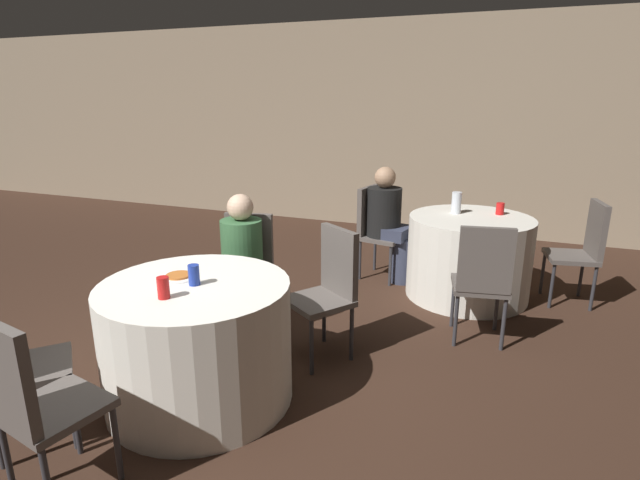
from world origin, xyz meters
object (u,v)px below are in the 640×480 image
object	(u,v)px
chair_near_south	(31,396)
chair_near_southwest	(5,352)
chair_far_west	(375,224)
bottle_far	(456,203)
chair_near_northeast	(329,282)
table_far	(468,257)
table_near	(198,342)
person_green_jacket	(240,270)
chair_near_north	(247,263)
soda_can_blue	(194,275)
pizza_plate_near	(179,276)
chair_far_east	(584,244)
chair_far_south	(483,275)
soda_can_red	(163,288)
person_black_shirt	(390,223)

from	to	relation	value
chair_near_south	chair_near_southwest	size ratio (longest dim) A/B	1.00
chair_far_west	bottle_far	distance (m)	0.86
chair_far_west	chair_near_northeast	bearing A→B (deg)	16.05
chair_near_northeast	chair_far_west	xyz separation A→B (m)	(-0.13, 1.70, 0.00)
chair_near_northeast	chair_near_southwest	bearing A→B (deg)	85.98
bottle_far	table_far	bearing A→B (deg)	-34.62
table_near	bottle_far	xyz separation A→B (m)	(1.22, 2.43, 0.48)
person_green_jacket	table_near	bearing A→B (deg)	90.00
chair_near_north	chair_near_northeast	world-z (taller)	same
soda_can_blue	bottle_far	distance (m)	2.72
chair_near_southwest	pizza_plate_near	xyz separation A→B (m)	(0.51, 0.79, 0.21)
pizza_plate_near	bottle_far	distance (m)	2.74
table_far	chair_far_west	distance (m)	0.99
chair_far_east	chair_far_west	bearing A→B (deg)	78.82
chair_near_southwest	chair_far_south	world-z (taller)	same
table_near	bottle_far	world-z (taller)	bottle_far
chair_near_south	chair_far_west	bearing A→B (deg)	91.34
table_near	chair_far_east	size ratio (longest dim) A/B	1.21
table_far	chair_far_west	bearing A→B (deg)	168.48
chair_far_west	soda_can_blue	xyz separation A→B (m)	(-0.41, -2.52, 0.27)
chair_near_north	bottle_far	bearing A→B (deg)	-145.44
chair_far_east	soda_can_blue	world-z (taller)	chair_far_east
soda_can_red	person_black_shirt	bearing A→B (deg)	77.50
soda_can_red	soda_can_blue	size ratio (longest dim) A/B	1.00
chair_far_east	bottle_far	size ratio (longest dim) A/B	4.65
chair_far_west	chair_far_south	xyz separation A→B (m)	(1.13, -1.16, 0.00)
chair_near_southwest	chair_far_west	size ratio (longest dim) A/B	1.00
table_near	chair_far_west	distance (m)	2.56
soda_can_red	soda_can_blue	world-z (taller)	same
chair_near_southwest	table_far	bearing A→B (deg)	98.49
pizza_plate_near	bottle_far	xyz separation A→B (m)	(1.37, 2.37, 0.09)
table_far	chair_far_west	world-z (taller)	chair_far_west
chair_far_west	soda_can_red	world-z (taller)	chair_far_west
chair_near_northeast	bottle_far	xyz separation A→B (m)	(0.66, 1.62, 0.31)
soda_can_red	soda_can_blue	xyz separation A→B (m)	(0.04, 0.23, 0.00)
person_green_jacket	bottle_far	world-z (taller)	person_green_jacket
chair_far_east	chair_far_south	xyz separation A→B (m)	(-0.78, -1.14, 0.00)
soda_can_blue	chair_far_east	bearing A→B (deg)	47.26
chair_near_northeast	bottle_far	bearing A→B (deg)	-78.19
chair_near_south	person_green_jacket	distance (m)	1.76
table_near	table_far	xyz separation A→B (m)	(1.37, 2.32, 0.00)
chair_near_north	chair_far_south	world-z (taller)	same
chair_far_south	person_black_shirt	distance (m)	1.49
chair_near_northeast	soda_can_red	bearing A→B (deg)	95.39
chair_near_south	chair_far_south	size ratio (longest dim) A/B	1.00
chair_far_east	chair_far_west	distance (m)	1.92
chair_far_west	pizza_plate_near	size ratio (longest dim) A/B	3.86
pizza_plate_near	soda_can_blue	world-z (taller)	soda_can_blue
pizza_plate_near	table_near	bearing A→B (deg)	-22.75
table_far	chair_far_east	xyz separation A→B (m)	(0.96, 0.18, 0.18)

